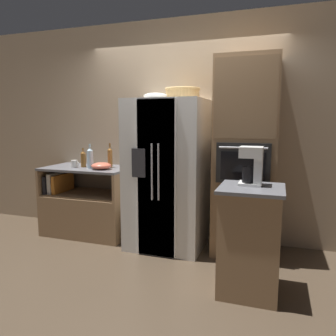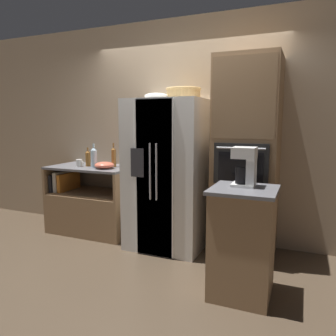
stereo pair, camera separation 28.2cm
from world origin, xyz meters
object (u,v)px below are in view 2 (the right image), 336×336
Objects in this scene: bottle_tall at (114,157)px; coffee_maker at (247,165)px; wall_oven at (246,159)px; bottle_short at (94,157)px; mug at (79,163)px; refrigerator at (168,174)px; bottle_wide at (88,158)px; mixing_bowl at (104,165)px; wicker_basket at (184,93)px; fruit_bowl at (156,96)px.

coffee_maker reaches higher than bottle_tall.
wall_oven is at bearing 99.50° from coffee_maker.
bottle_short is (-0.21, -0.15, 0.00)m from bottle_tall.
mug is 0.34× the size of coffee_maker.
refrigerator is 0.80× the size of wall_oven.
bottle_wide reaches higher than mixing_bowl.
wall_oven is 19.28× the size of mug.
bottle_wide is 0.13m from mug.
bottle_tall is 1.01× the size of bottle_short.
wicker_basket reaches higher than bottle_tall.
wicker_basket reaches higher than mixing_bowl.
wicker_basket reaches higher than bottle_wide.
bottle_tall reaches higher than mug.
bottle_tall is at bearing 19.33° from mug.
refrigerator is 6.32× the size of fruit_bowl.
refrigerator is at bearing 0.85° from mug.
mug is at bearing -141.97° from bottle_wide.
bottle_short is 1.25× the size of mixing_bowl.
wicker_basket is at bearing 33.81° from refrigerator.
wicker_basket is at bearing 2.11° from bottle_wide.
wall_oven is at bearing 2.55° from mug.
mixing_bowl is (0.18, -0.04, -0.09)m from bottle_short.
wall_oven reaches higher than bottle_tall.
bottle_short is (-0.93, 0.03, -0.76)m from fruit_bowl.
wall_oven reaches higher than coffee_maker.
coffee_maker is at bearing -17.29° from mug.
bottle_short is (-1.06, -0.01, 0.16)m from refrigerator.
refrigerator is 5.55× the size of bottle_tall.
mug is (-1.16, 0.03, -0.85)m from fruit_bowl.
wall_oven is at bearing 2.68° from bottle_short.
refrigerator is 6.94× the size of bottle_wide.
mug reaches higher than mixing_bowl.
wicker_basket is at bearing 136.50° from coffee_maker.
wicker_basket reaches higher than fruit_bowl.
fruit_bowl is 1.20m from bottle_short.
coffee_maker is at bearing -19.99° from mixing_bowl.
refrigerator reaches higher than coffee_maker.
mixing_bowl is (-1.79, -0.13, -0.15)m from wall_oven.
wall_oven is 8.73× the size of mixing_bowl.
wall_oven is at bearing 4.08° from mixing_bowl.
bottle_wide is at bearing 174.73° from fruit_bowl.
bottle_wide is at bearing 177.52° from refrigerator.
bottle_wide is at bearing 162.92° from mixing_bowl.
bottle_short is at bearing 160.74° from coffee_maker.
bottle_tall reaches higher than bottle_short.
mixing_bowl is at bearing 160.01° from coffee_maker.
coffee_maker is at bearing -43.50° from wicker_basket.
mug is 2.46m from coffee_maker.
wall_oven is 1.76m from bottle_tall.
bottle_tall is at bearing 178.11° from wall_oven.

